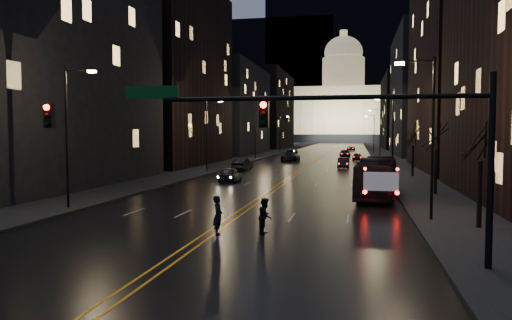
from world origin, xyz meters
The scene contains 37 objects.
ground centered at (0.00, 0.00, 0.00)m, with size 900.00×900.00×0.00m, color black.
road centered at (0.00, 130.00, 0.01)m, with size 20.00×320.00×0.02m, color black.
sidewalk_left centered at (-14.00, 130.00, 0.08)m, with size 8.00×320.00×0.16m, color black.
sidewalk_right centered at (14.00, 130.00, 0.08)m, with size 8.00×320.00×0.16m, color black.
center_line centered at (0.00, 130.00, 0.03)m, with size 0.62×320.00×0.01m, color orange.
building_left_near centered at (-21.00, 22.00, 11.00)m, with size 12.00×28.00×22.00m, color black.
building_left_mid centered at (-21.00, 54.00, 14.00)m, with size 12.00×30.00×28.00m, color black.
building_left_far centered at (-21.00, 92.00, 10.00)m, with size 12.00×34.00×20.00m, color black.
building_left_dist centered at (-21.00, 140.00, 12.00)m, with size 12.00×40.00×24.00m, color black.
building_right_tall centered at (21.00, 50.00, 19.00)m, with size 12.00×30.00×38.00m, color black.
building_right_mid centered at (21.00, 92.00, 13.00)m, with size 12.00×34.00×26.00m, color black.
building_right_dist centered at (21.00, 140.00, 11.00)m, with size 12.00×40.00×22.00m, color black.
mountain_ridge centered at (40.00, 380.00, 65.00)m, with size 520.00×60.00×130.00m, color black.
capitol centered at (0.00, 250.00, 17.15)m, with size 90.00×50.00×58.50m.
traffic_signal centered at (5.91, 0.00, 5.10)m, with size 17.29×0.45×7.00m.
streetlamp_right_near centered at (10.81, 10.00, 5.08)m, with size 2.13×0.25×9.00m.
streetlamp_left_near centered at (-10.81, 10.00, 5.08)m, with size 2.13×0.25×9.00m.
streetlamp_right_mid centered at (10.81, 40.00, 5.08)m, with size 2.13×0.25×9.00m.
streetlamp_left_mid centered at (-10.81, 40.00, 5.08)m, with size 2.13×0.25×9.00m.
streetlamp_right_far centered at (10.81, 70.00, 5.08)m, with size 2.13×0.25×9.00m.
streetlamp_left_far centered at (-10.81, 70.00, 5.08)m, with size 2.13×0.25×9.00m.
streetlamp_right_dist centered at (10.81, 100.00, 5.08)m, with size 2.13×0.25×9.00m.
streetlamp_left_dist centered at (-10.81, 100.00, 5.08)m, with size 2.13×0.25×9.00m.
tree_right_near centered at (13.00, 8.00, 4.53)m, with size 2.40×2.40×6.65m.
tree_right_mid centered at (13.00, 22.00, 4.53)m, with size 2.40×2.40×6.65m.
tree_right_far centered at (13.00, 38.00, 4.53)m, with size 2.40×2.40×6.65m.
bus centered at (8.50, 20.08, 1.51)m, with size 2.54×10.85×3.02m, color black.
oncoming_car_a centered at (-5.27, 29.08, 0.77)m, with size 1.81×4.49×1.53m, color black.
oncoming_car_b centered at (-7.58, 44.65, 0.79)m, with size 1.67×4.78×1.57m, color black.
oncoming_car_c centered at (-3.86, 64.96, 0.78)m, with size 2.57×5.58×1.55m, color black.
oncoming_car_d centered at (-7.44, 95.18, 0.69)m, with size 1.93×4.74×1.37m, color black.
receding_car_a centered at (5.25, 51.14, 0.71)m, with size 1.51×4.34×1.43m, color black.
receding_car_b centered at (7.16, 69.23, 0.72)m, with size 1.69×4.20×1.43m, color black.
receding_car_c centered at (4.77, 82.60, 0.71)m, with size 2.00×4.91×1.43m, color black.
receding_car_d centered at (5.63, 118.76, 0.65)m, with size 2.15×4.67×1.30m, color black.
pedestrian_a centered at (0.47, 4.29, 0.95)m, with size 0.70×0.46×1.91m, color black.
pedestrian_b centered at (2.64, 5.00, 0.89)m, with size 0.86×0.47×1.78m, color black.
Camera 1 is at (6.90, -18.51, 4.92)m, focal length 35.00 mm.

